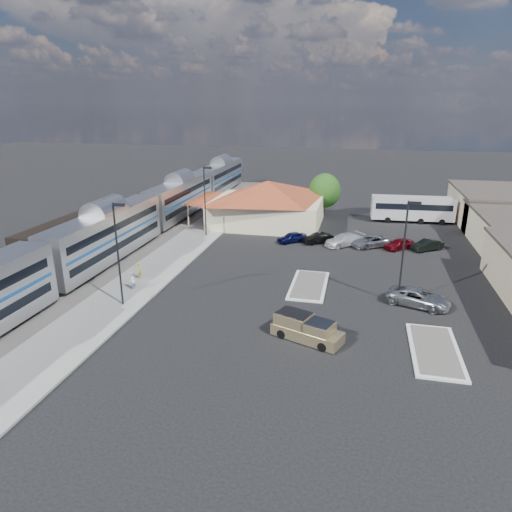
% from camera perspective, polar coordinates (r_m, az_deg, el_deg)
% --- Properties ---
extents(ground, '(280.00, 280.00, 0.00)m').
position_cam_1_polar(ground, '(42.39, 0.91, -4.33)').
color(ground, black).
rests_on(ground, ground).
extents(railbed, '(16.00, 100.00, 0.12)m').
position_cam_1_polar(railbed, '(57.00, -18.44, 0.85)').
color(railbed, '#4C4944').
rests_on(railbed, ground).
extents(platform, '(5.50, 92.00, 0.18)m').
position_cam_1_polar(platform, '(51.24, -10.91, -0.44)').
color(platform, gray).
rests_on(platform, ground).
extents(passenger_train, '(3.00, 104.00, 5.55)m').
position_cam_1_polar(passenger_train, '(51.52, -18.07, 2.31)').
color(passenger_train, silver).
rests_on(passenger_train, ground).
extents(freight_cars, '(2.80, 46.00, 4.00)m').
position_cam_1_polar(freight_cars, '(55.66, -22.89, 1.92)').
color(freight_cars, black).
rests_on(freight_cars, ground).
extents(station_depot, '(18.35, 12.24, 6.20)m').
position_cam_1_polar(station_depot, '(64.86, 1.39, 6.71)').
color(station_depot, beige).
rests_on(station_depot, ground).
extents(traffic_island_south, '(3.30, 7.50, 0.21)m').
position_cam_1_polar(traffic_island_south, '(43.62, 6.61, -3.64)').
color(traffic_island_south, silver).
rests_on(traffic_island_south, ground).
extents(traffic_island_north, '(3.30, 7.50, 0.21)m').
position_cam_1_polar(traffic_island_north, '(34.90, 21.46, -10.90)').
color(traffic_island_north, silver).
rests_on(traffic_island_north, ground).
extents(lamp_plat_s, '(1.08, 0.25, 9.00)m').
position_cam_1_polar(lamp_plat_s, '(39.00, -16.84, 1.11)').
color(lamp_plat_s, black).
rests_on(lamp_plat_s, ground).
extents(lamp_plat_n, '(1.08, 0.25, 9.00)m').
position_cam_1_polar(lamp_plat_n, '(58.49, -6.34, 7.49)').
color(lamp_plat_n, black).
rests_on(lamp_plat_n, ground).
extents(lamp_lot, '(1.08, 0.25, 9.00)m').
position_cam_1_polar(lamp_lot, '(40.01, 18.15, 1.42)').
color(lamp_lot, black).
rests_on(lamp_lot, ground).
extents(tree_depot, '(4.71, 4.71, 6.63)m').
position_cam_1_polar(tree_depot, '(69.52, 8.58, 8.07)').
color(tree_depot, '#382314').
rests_on(tree_depot, ground).
extents(pickup_truck, '(5.53, 3.65, 1.80)m').
position_cam_1_polar(pickup_truck, '(33.89, 6.42, -9.08)').
color(pickup_truck, '#9A895E').
rests_on(pickup_truck, ground).
extents(suv, '(5.78, 4.07, 1.47)m').
position_cam_1_polar(suv, '(41.46, 19.67, -4.94)').
color(suv, '#A2A4AA').
rests_on(suv, ground).
extents(coach_bus, '(11.63, 3.14, 3.69)m').
position_cam_1_polar(coach_bus, '(69.98, 18.97, 5.74)').
color(coach_bus, white).
rests_on(coach_bus, ground).
extents(person_a, '(0.43, 0.61, 1.58)m').
position_cam_1_polar(person_a, '(45.91, -14.36, -1.80)').
color(person_a, gold).
rests_on(person_a, platform).
extents(person_b, '(0.70, 0.87, 1.70)m').
position_cam_1_polar(person_b, '(43.42, -15.29, -2.99)').
color(person_b, white).
rests_on(person_b, platform).
extents(parked_car_a, '(3.91, 3.59, 1.30)m').
position_cam_1_polar(parked_car_a, '(56.84, 4.49, 2.35)').
color(parked_car_a, '#0D1143').
rests_on(parked_car_a, ground).
extents(parked_car_b, '(4.00, 3.26, 1.28)m').
position_cam_1_polar(parked_car_b, '(56.78, 7.74, 2.21)').
color(parked_car_b, black).
rests_on(parked_car_b, ground).
extents(parked_car_c, '(5.25, 4.82, 1.48)m').
position_cam_1_polar(parked_car_c, '(56.30, 10.95, 1.99)').
color(parked_car_c, white).
rests_on(parked_car_c, ground).
extents(parked_car_d, '(5.46, 4.70, 1.39)m').
position_cam_1_polar(parked_car_d, '(56.61, 14.20, 1.80)').
color(parked_car_d, gray).
rests_on(parked_car_d, ground).
extents(parked_car_e, '(3.92, 3.68, 1.31)m').
position_cam_1_polar(parked_car_e, '(56.53, 17.43, 1.44)').
color(parked_car_e, maroon).
rests_on(parked_car_e, ground).
extents(parked_car_f, '(4.08, 3.43, 1.32)m').
position_cam_1_polar(parked_car_f, '(57.19, 20.60, 1.29)').
color(parked_car_f, black).
rests_on(parked_car_f, ground).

